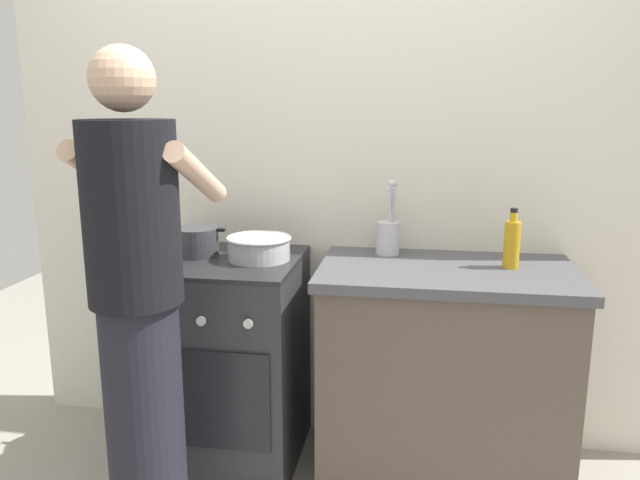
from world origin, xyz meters
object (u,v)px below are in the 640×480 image
stove_range (229,360)px  utensil_crock (388,234)px  oil_bottle (512,243)px  person (139,313)px  pot (196,241)px  mixing_bowl (259,247)px

stove_range → utensil_crock: size_ratio=2.83×
oil_bottle → person: 1.41m
stove_range → pot: 0.53m
pot → person: size_ratio=0.15×
utensil_crock → oil_bottle: bearing=-16.7°
pot → utensil_crock: (0.80, 0.15, 0.03)m
utensil_crock → stove_range: bearing=-163.8°
mixing_bowl → utensil_crock: (0.52, 0.18, 0.04)m
stove_range → utensil_crock: utensil_crock is taller
stove_range → oil_bottle: 1.27m
stove_range → pot: pot is taller
oil_bottle → stove_range: bearing=-177.7°
pot → oil_bottle: (1.28, 0.00, 0.04)m
pot → mixing_bowl: bearing=-6.6°
pot → utensil_crock: 0.81m
oil_bottle → person: (-1.25, -0.63, -0.14)m
mixing_bowl → utensil_crock: bearing=19.3°
pot → person: 0.63m
pot → utensil_crock: bearing=10.6°
mixing_bowl → oil_bottle: (1.00, 0.04, 0.04)m
mixing_bowl → person: person is taller
stove_range → mixing_bowl: (0.14, 0.01, 0.50)m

